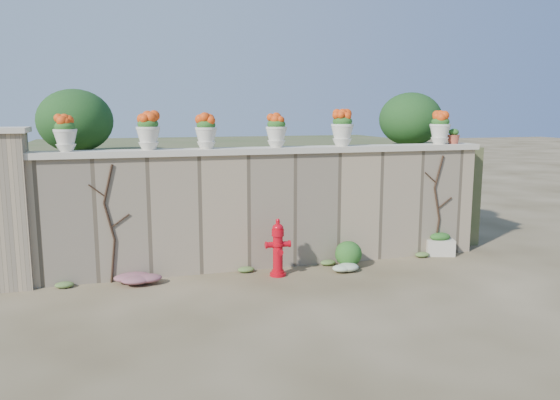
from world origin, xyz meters
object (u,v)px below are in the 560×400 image
object	(u,v)px
fire_hydrant	(278,247)
urn_pot_0	(65,134)
planter_box	(440,245)
terracotta_pot	(454,137)

from	to	relation	value
fire_hydrant	urn_pot_0	distance (m)	3.80
urn_pot_0	planter_box	bearing A→B (deg)	-2.18
planter_box	fire_hydrant	bearing A→B (deg)	-154.86
urn_pot_0	terracotta_pot	bearing A→B (deg)	-0.00
fire_hydrant	terracotta_pot	bearing A→B (deg)	12.64
fire_hydrant	planter_box	xyz separation A→B (m)	(3.33, 0.38, -0.28)
fire_hydrant	terracotta_pot	size ratio (longest dim) A/B	3.46
planter_box	urn_pot_0	distance (m)	6.93
planter_box	urn_pot_0	size ratio (longest dim) A/B	1.07
urn_pot_0	terracotta_pot	size ratio (longest dim) A/B	2.00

